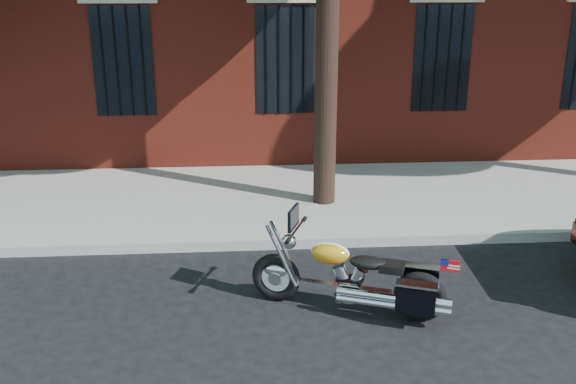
{
  "coord_description": "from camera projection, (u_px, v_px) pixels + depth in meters",
  "views": [
    {
      "loc": [
        -0.8,
        -7.09,
        3.74
      ],
      "look_at": [
        -0.25,
        0.8,
        1.04
      ],
      "focal_mm": 40.0,
      "sensor_mm": 36.0,
      "label": 1
    }
  ],
  "objects": [
    {
      "name": "motorcycle",
      "position": [
        356.0,
        280.0,
        7.35
      ],
      "size": [
        2.2,
        1.24,
        1.21
      ],
      "rotation": [
        0.0,
        0.0,
        -0.36
      ],
      "color": "black",
      "rests_on": "ground"
    },
    {
      "name": "ground",
      "position": [
        312.0,
        292.0,
        7.95
      ],
      "size": [
        120.0,
        120.0,
        0.0
      ],
      "primitive_type": "plane",
      "color": "black",
      "rests_on": "ground"
    },
    {
      "name": "sidewalk",
      "position": [
        292.0,
        199.0,
        11.01
      ],
      "size": [
        40.0,
        3.6,
        0.15
      ],
      "primitive_type": "cube",
      "color": "gray",
      "rests_on": "ground"
    },
    {
      "name": "curb",
      "position": [
        302.0,
        242.0,
        9.23
      ],
      "size": [
        40.0,
        0.16,
        0.15
      ],
      "primitive_type": "cube",
      "color": "gray",
      "rests_on": "ground"
    }
  ]
}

